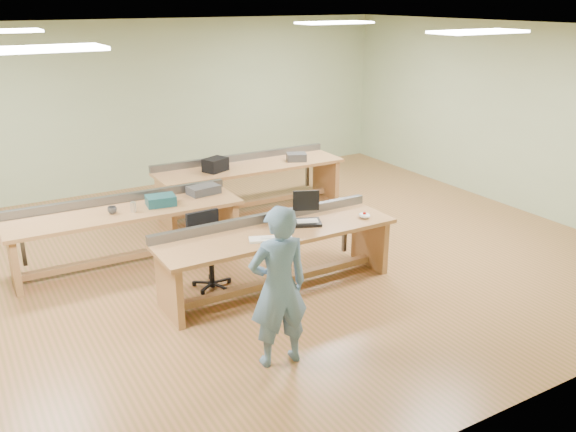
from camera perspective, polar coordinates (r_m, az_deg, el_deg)
The scene contains 22 objects.
floor at distance 8.27m, azimuth -4.64°, elevation -4.19°, with size 10.00×10.00×0.00m, color #965C38.
ceiling at distance 7.56m, azimuth -5.29°, elevation 17.03°, with size 10.00×10.00×0.00m, color silver.
wall_back at distance 11.46m, azimuth -13.75°, elevation 9.96°, with size 10.00×0.04×3.00m, color #9DB186.
wall_front at distance 4.68m, azimuth 16.80°, elevation -4.56°, with size 10.00×0.04×3.00m, color #9DB186.
wall_right at distance 10.85m, azimuth 19.92°, elevation 8.82°, with size 0.04×8.00×3.00m, color #9DB186.
fluor_panels at distance 7.57m, azimuth -5.29°, elevation 16.81°, with size 6.20×3.50×0.03m.
workbench_front at distance 7.30m, azimuth -1.07°, elevation -2.74°, with size 2.96×0.80×0.86m.
workbench_mid at distance 8.28m, azimuth -14.91°, elevation -0.63°, with size 3.03×0.87×0.86m.
workbench_back at distance 10.12m, azimuth -3.60°, elevation 3.77°, with size 3.16×0.87×0.86m.
person at distance 5.73m, azimuth -0.89°, elevation -6.67°, with size 0.59×0.39×1.61m, color #6589A6.
laptop_base at distance 7.42m, azimuth 1.83°, elevation -0.62°, with size 0.33×0.27×0.04m, color black.
laptop_screen at distance 7.46m, azimuth 1.70°, elevation 1.44°, with size 0.33×0.02×0.26m, color black.
keyboard at distance 6.93m, azimuth -1.62°, elevation -2.16°, with size 0.49×0.16×0.03m, color silver.
trackball_mouse at distance 7.68m, azimuth 7.16°, elevation 0.07°, with size 0.14×0.16×0.07m, color white.
camera_bag at distance 7.38m, azimuth -0.60°, elevation -0.20°, with size 0.25×0.16×0.17m, color black.
task_chair at distance 7.50m, azimuth -7.34°, elevation -4.12°, with size 0.51×0.51×0.92m.
parts_bin_teal at distance 8.25m, azimuth -11.82°, elevation 1.44°, with size 0.37×0.28×0.13m, color #164349.
parts_bin_grey at distance 8.63m, azimuth -7.90°, elevation 2.44°, with size 0.43×0.27×0.12m, color #363639.
mug at distance 8.08m, azimuth -16.12°, elevation 0.53°, with size 0.12×0.12×0.09m, color #363639.
drinks_can at distance 8.07m, azimuth -14.29°, elevation 0.83°, with size 0.07×0.07×0.13m, color silver.
storage_box_back at distance 9.73m, azimuth -6.81°, elevation 4.79°, with size 0.37×0.26×0.21m, color black.
tray_back at distance 10.30m, azimuth 0.80°, elevation 5.54°, with size 0.32×0.24×0.13m, color #363639.
Camera 1 is at (-3.21, -6.84, 3.37)m, focal length 38.00 mm.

